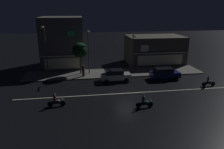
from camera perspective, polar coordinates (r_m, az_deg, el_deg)
ground_plane at (r=26.67m, az=3.95°, el=-5.01°), size 140.00×140.00×0.00m
lane_divider_stripe at (r=26.67m, az=3.95°, el=-5.00°), size 26.94×0.16×0.01m
sidewalk_far at (r=34.62m, az=0.88°, el=0.46°), size 28.36×4.92×0.14m
storefront_left_block at (r=41.63m, az=11.25°, el=6.56°), size 10.35×6.83×5.14m
storefront_center_block at (r=39.38m, az=-13.07°, el=8.46°), size 7.12×7.59×8.69m
streetlamp_west at (r=33.52m, az=-17.38°, el=7.02°), size 0.44×1.64×7.56m
streetlamp_mid at (r=33.16m, az=-6.29°, el=7.00°), size 0.44×1.64×6.91m
streetlamp_east at (r=34.19m, az=5.65°, el=6.55°), size 0.44×1.64×6.03m
pedestrian_on_sidewalk at (r=32.74m, az=-7.68°, el=1.00°), size 0.39×0.39×1.85m
street_tree at (r=33.58m, az=-8.58°, el=6.43°), size 2.35×2.35×4.94m
parked_car_near_kerb at (r=32.57m, az=13.87°, el=0.32°), size 4.30×1.98×1.67m
parked_car_trailing at (r=30.76m, az=0.86°, el=-0.17°), size 4.30×1.98×1.67m
motorcycle_lead at (r=23.78m, az=-14.79°, el=-6.81°), size 1.90×0.60×1.52m
motorcycle_following at (r=22.98m, az=8.57°, el=-7.27°), size 1.90×0.60×1.52m
motorcycle_opposite_lane at (r=31.57m, az=24.37°, el=-1.76°), size 1.90×0.60×1.52m
traffic_cone at (r=31.20m, az=-1.17°, el=-1.06°), size 0.36×0.36×0.55m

